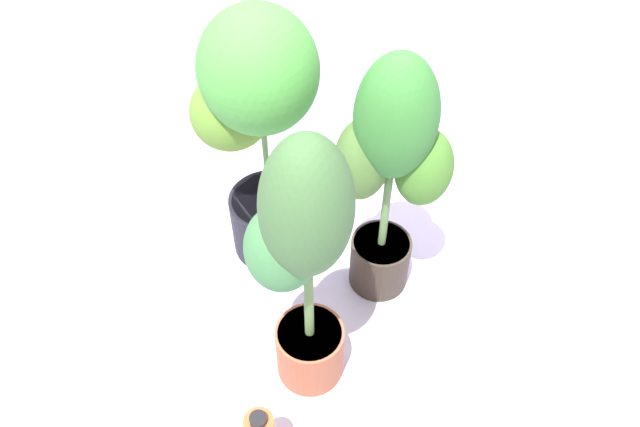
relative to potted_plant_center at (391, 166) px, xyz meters
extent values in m
plane|color=silver|center=(0.04, -0.14, -0.50)|extent=(8.00, 8.00, 0.00)
cylinder|color=#322A20|center=(0.00, 0.00, -0.41)|extent=(0.18, 0.18, 0.18)
cylinder|color=#402E22|center=(0.00, 0.00, -0.32)|extent=(0.17, 0.17, 0.02)
cylinder|color=#578046|center=(0.00, 0.00, -0.05)|extent=(0.02, 0.02, 0.54)
ellipsoid|color=#33742F|center=(0.00, 0.00, 0.16)|extent=(0.24, 0.23, 0.36)
ellipsoid|color=#45692F|center=(-0.07, 0.02, 0.02)|extent=(0.22, 0.23, 0.25)
ellipsoid|color=#407528|center=(0.08, -0.02, 0.00)|extent=(0.22, 0.22, 0.24)
cylinder|color=brown|center=(-0.27, -0.27, -0.40)|extent=(0.19, 0.19, 0.19)
cylinder|color=#3E2E19|center=(-0.27, -0.27, -0.32)|extent=(0.17, 0.17, 0.02)
cylinder|color=#577A42|center=(-0.27, -0.27, -0.03)|extent=(0.02, 0.02, 0.55)
ellipsoid|color=#3A6133|center=(-0.27, -0.27, 0.18)|extent=(0.28, 0.29, 0.38)
ellipsoid|color=#3B7641|center=(-0.33, -0.25, 0.03)|extent=(0.21, 0.21, 0.24)
cylinder|color=black|center=(-0.31, 0.21, -0.39)|extent=(0.26, 0.26, 0.22)
cylinder|color=#402F1D|center=(-0.31, 0.21, -0.29)|extent=(0.24, 0.24, 0.02)
cylinder|color=#577E46|center=(-0.31, 0.21, -0.01)|extent=(0.02, 0.02, 0.54)
ellipsoid|color=#439139|center=(-0.31, 0.21, 0.20)|extent=(0.38, 0.39, 0.35)
ellipsoid|color=#56842C|center=(-0.40, 0.23, 0.05)|extent=(0.26, 0.24, 0.23)
cylinder|color=black|center=(-0.43, -0.51, -0.25)|extent=(0.04, 0.04, 0.02)
camera|label=1|loc=(-0.40, -1.13, 1.12)|focal=34.79mm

